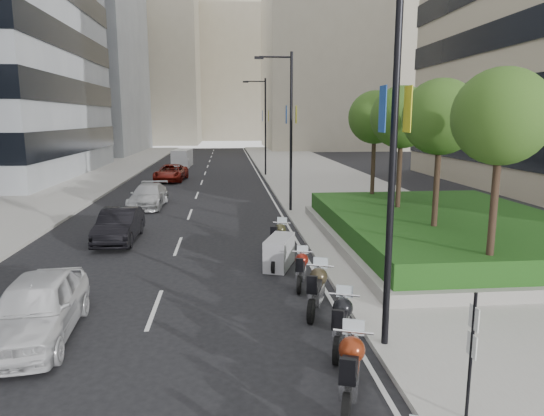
{
  "coord_description": "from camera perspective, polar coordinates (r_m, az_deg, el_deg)",
  "views": [
    {
      "loc": [
        0.63,
        -9.43,
        5.41
      ],
      "look_at": [
        2.35,
        8.82,
        2.0
      ],
      "focal_mm": 32.0,
      "sensor_mm": 36.0,
      "label": 1
    }
  ],
  "objects": [
    {
      "name": "motorcycle_3",
      "position": [
        13.98,
        5.31,
        -9.48
      ],
      "size": [
        1.06,
        2.28,
        1.19
      ],
      "rotation": [
        0.0,
        0.0,
        1.22
      ],
      "color": "black",
      "rests_on": "ground"
    },
    {
      "name": "lane_centre",
      "position": [
        39.85,
        -8.41,
        2.63
      ],
      "size": [
        0.12,
        100.0,
        0.01
      ],
      "primitive_type": "cube",
      "color": "silver",
      "rests_on": "ground"
    },
    {
      "name": "tree_3",
      "position": [
        26.62,
        12.01,
        10.35
      ],
      "size": [
        2.8,
        2.8,
        6.3
      ],
      "color": "#332319",
      "rests_on": "planter"
    },
    {
      "name": "ground",
      "position": [
        10.89,
        -8.47,
        -19.38
      ],
      "size": [
        160.0,
        160.0,
        0.0
      ],
      "primitive_type": "plane",
      "color": "black",
      "rests_on": "ground"
    },
    {
      "name": "building_cream_left",
      "position": [
        111.6,
        -15.59,
        16.13
      ],
      "size": [
        26.0,
        24.0,
        34.0
      ],
      "primitive_type": "cube",
      "color": "#B7AD93",
      "rests_on": "ground"
    },
    {
      "name": "motorcycle_2",
      "position": [
        11.98,
        8.17,
        -13.19
      ],
      "size": [
        1.01,
        2.19,
        1.14
      ],
      "rotation": [
        0.0,
        0.0,
        1.22
      ],
      "color": "black",
      "rests_on": "ground"
    },
    {
      "name": "motorcycle_6",
      "position": [
        19.83,
        0.8,
        -3.48
      ],
      "size": [
        1.02,
        2.18,
        1.13
      ],
      "rotation": [
        0.0,
        0.0,
        1.21
      ],
      "color": "black",
      "rests_on": "ground"
    },
    {
      "name": "car_d",
      "position": [
        43.22,
        -11.81,
        4.08
      ],
      "size": [
        2.8,
        5.33,
        1.43
      ],
      "primitive_type": "imported",
      "rotation": [
        0.0,
        0.0,
        -0.08
      ],
      "color": "maroon",
      "rests_on": "ground"
    },
    {
      "name": "sidewalk_left",
      "position": [
        41.74,
        -22.97,
        2.36
      ],
      "size": [
        8.0,
        100.0,
        0.15
      ],
      "primitive_type": "cube",
      "color": "#9E9B93",
      "rests_on": "ground"
    },
    {
      "name": "planter",
      "position": [
        22.15,
        19.84,
        -3.3
      ],
      "size": [
        10.0,
        14.0,
        0.4
      ],
      "primitive_type": "cube",
      "color": "gray",
      "rests_on": "sidewalk_right"
    },
    {
      "name": "tree_2",
      "position": [
        22.83,
        15.03,
        10.23
      ],
      "size": [
        2.8,
        2.8,
        6.3
      ],
      "color": "#332319",
      "rests_on": "planter"
    },
    {
      "name": "car_c",
      "position": [
        30.75,
        -14.33,
        1.4
      ],
      "size": [
        2.15,
        4.9,
        1.4
      ],
      "primitive_type": "imported",
      "rotation": [
        0.0,
        0.0,
        -0.04
      ],
      "color": "silver",
      "rests_on": "ground"
    },
    {
      "name": "car_a",
      "position": [
        13.54,
        -25.97,
        -10.52
      ],
      "size": [
        2.17,
        4.75,
        1.58
      ],
      "primitive_type": "imported",
      "rotation": [
        0.0,
        0.0,
        0.07
      ],
      "color": "silver",
      "rests_on": "ground"
    },
    {
      "name": "lamp_post_2",
      "position": [
        45.56,
        -0.98,
        10.11
      ],
      "size": [
        2.34,
        0.45,
        9.0
      ],
      "color": "black",
      "rests_on": "ground"
    },
    {
      "name": "lamp_post_0",
      "position": [
        11.01,
        13.38,
        8.47
      ],
      "size": [
        2.34,
        0.45,
        9.0
      ],
      "color": "black",
      "rests_on": "ground"
    },
    {
      "name": "motorcycle_1",
      "position": [
        9.92,
        9.21,
        -18.3
      ],
      "size": [
        1.04,
        2.34,
        1.21
      ],
      "rotation": [
        0.0,
        0.0,
        1.24
      ],
      "color": "black",
      "rests_on": "ground"
    },
    {
      "name": "tree_0",
      "position": [
        15.56,
        25.37,
        9.6
      ],
      "size": [
        2.8,
        2.8,
        6.3
      ],
      "color": "#332319",
      "rests_on": "planter"
    },
    {
      "name": "lane_edge",
      "position": [
        39.91,
        -0.93,
        2.76
      ],
      "size": [
        0.12,
        100.0,
        0.01
      ],
      "primitive_type": "cube",
      "color": "silver",
      "rests_on": "ground"
    },
    {
      "name": "sidewalk_right",
      "position": [
        40.66,
        6.55,
        2.93
      ],
      "size": [
        10.0,
        100.0,
        0.15
      ],
      "primitive_type": "cube",
      "color": "#9E9B93",
      "rests_on": "ground"
    },
    {
      "name": "car_b",
      "position": [
        22.52,
        -17.53,
        -1.96
      ],
      "size": [
        1.54,
        4.4,
        1.45
      ],
      "primitive_type": "imported",
      "rotation": [
        0.0,
        0.0,
        -0.0
      ],
      "color": "black",
      "rests_on": "ground"
    },
    {
      "name": "motorcycle_4",
      "position": [
        15.99,
        3.45,
        -7.18
      ],
      "size": [
        0.75,
        2.03,
        1.03
      ],
      "rotation": [
        0.0,
        0.0,
        1.34
      ],
      "color": "black",
      "rests_on": "ground"
    },
    {
      "name": "building_cream_right",
      "position": [
        92.8,
        8.4,
        18.23
      ],
      "size": [
        28.0,
        24.0,
        36.0
      ],
      "primitive_type": "cube",
      "color": "#B7AD93",
      "rests_on": "ground"
    },
    {
      "name": "lamp_post_1",
      "position": [
        27.65,
        1.94,
        9.82
      ],
      "size": [
        2.34,
        0.45,
        9.0
      ],
      "color": "black",
      "rests_on": "ground"
    },
    {
      "name": "building_cream_centre",
      "position": [
        130.14,
        -4.96,
        16.5
      ],
      "size": [
        30.0,
        24.0,
        38.0
      ],
      "primitive_type": "cube",
      "color": "#B7AD93",
      "rests_on": "ground"
    },
    {
      "name": "tree_1",
      "position": [
        19.12,
        19.22,
        10.01
      ],
      "size": [
        2.8,
        2.8,
        6.3
      ],
      "color": "#332319",
      "rests_on": "planter"
    },
    {
      "name": "parking_sign",
      "position": [
        9.39,
        22.41,
        -15.21
      ],
      "size": [
        0.06,
        0.32,
        2.5
      ],
      "color": "black",
      "rests_on": "ground"
    },
    {
      "name": "building_grey_far",
      "position": [
        83.71,
        -23.45,
        16.28
      ],
      "size": [
        22.0,
        26.0,
        30.0
      ],
      "primitive_type": "cube",
      "color": "gray",
      "rests_on": "ground"
    },
    {
      "name": "hedge",
      "position": [
        22.02,
        19.93,
        -1.78
      ],
      "size": [
        9.4,
        13.4,
        0.8
      ],
      "primitive_type": "cube",
      "color": "#183F12",
      "rests_on": "planter"
    },
    {
      "name": "delivery_van",
      "position": [
        55.68,
        -10.54,
        5.71
      ],
      "size": [
        2.09,
        4.69,
        1.92
      ],
      "rotation": [
        0.0,
        0.0,
        -0.08
      ],
      "color": "silver",
      "rests_on": "ground"
    },
    {
      "name": "motorcycle_5",
      "position": [
        17.78,
        0.87,
        -5.25
      ],
      "size": [
        1.35,
        2.04,
        1.15
      ],
      "rotation": [
        0.0,
        0.0,
        1.23
      ],
      "color": "black",
      "rests_on": "ground"
    }
  ]
}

